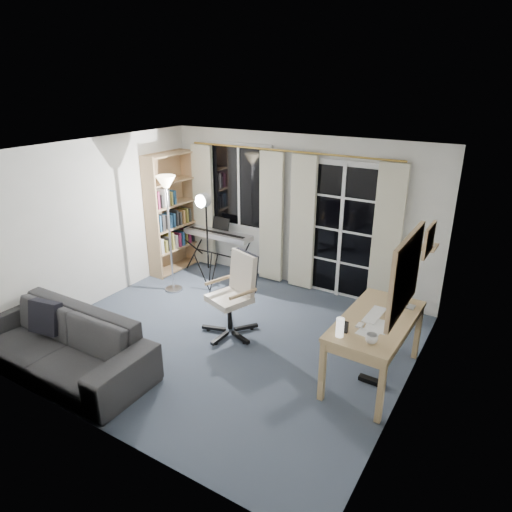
{
  "coord_description": "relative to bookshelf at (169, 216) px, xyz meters",
  "views": [
    {
      "loc": [
        3.01,
        -4.19,
        3.18
      ],
      "look_at": [
        0.25,
        0.35,
        1.08
      ],
      "focal_mm": 32.0,
      "sensor_mm": 36.0,
      "label": 1
    }
  ],
  "objects": [
    {
      "name": "floor",
      "position": [
        2.13,
        -1.4,
        -0.98
      ],
      "size": [
        4.5,
        4.0,
        0.02
      ],
      "primitive_type": "cube",
      "color": "#3B4356",
      "rests_on": "ground"
    },
    {
      "name": "window",
      "position": [
        1.08,
        0.57,
        0.53
      ],
      "size": [
        1.2,
        0.08,
        1.4
      ],
      "color": "white",
      "rests_on": "floor"
    },
    {
      "name": "french_door",
      "position": [
        2.88,
        0.57,
        0.06
      ],
      "size": [
        1.32,
        0.09,
        2.11
      ],
      "color": "white",
      "rests_on": "floor"
    },
    {
      "name": "curtains",
      "position": [
        1.99,
        0.48,
        0.13
      ],
      "size": [
        3.6,
        0.07,
        2.13
      ],
      "color": "gold",
      "rests_on": "floor"
    },
    {
      "name": "bookshelf",
      "position": [
        0.0,
        0.0,
        0.0
      ],
      "size": [
        0.37,
        0.96,
        2.03
      ],
      "rotation": [
        0.0,
        0.0,
        -0.05
      ],
      "color": "tan",
      "rests_on": "floor"
    },
    {
      "name": "torchiere_lamp",
      "position": [
        0.59,
        -0.66,
        0.51
      ],
      "size": [
        0.35,
        0.35,
        1.83
      ],
      "rotation": [
        0.0,
        0.0,
        -0.22
      ],
      "color": "#B2B2B7",
      "rests_on": "floor"
    },
    {
      "name": "keyboard_piano",
      "position": [
        0.8,
        0.3,
        -0.28
      ],
      "size": [
        1.24,
        0.6,
        0.9
      ],
      "rotation": [
        0.0,
        0.0,
        -0.01
      ],
      "color": "black",
      "rests_on": "floor"
    },
    {
      "name": "studio_light",
      "position": [
        1.05,
        -0.37,
        0.32
      ],
      "size": [
        0.31,
        0.32,
        1.61
      ],
      "rotation": [
        0.0,
        0.0,
        -0.11
      ],
      "color": "black",
      "rests_on": "floor"
    },
    {
      "name": "office_chair",
      "position": [
        2.16,
        -1.17,
        -0.32
      ],
      "size": [
        0.76,
        0.76,
        1.09
      ],
      "rotation": [
        0.0,
        0.0,
        -0.34
      ],
      "color": "black",
      "rests_on": "floor"
    },
    {
      "name": "desk",
      "position": [
        4.01,
        -1.23,
        -0.31
      ],
      "size": [
        0.74,
        1.42,
        0.75
      ],
      "rotation": [
        0.0,
        0.0,
        -0.03
      ],
      "color": "tan",
      "rests_on": "floor"
    },
    {
      "name": "monitor",
      "position": [
        4.2,
        -0.78,
        0.07
      ],
      "size": [
        0.18,
        0.54,
        0.47
      ],
      "rotation": [
        0.0,
        0.0,
        -0.03
      ],
      "color": "silver",
      "rests_on": "desk"
    },
    {
      "name": "desk_clutter",
      "position": [
        3.94,
        -1.46,
        -0.38
      ],
      "size": [
        0.46,
        0.85,
        0.95
      ],
      "rotation": [
        0.0,
        0.0,
        -0.03
      ],
      "color": "white",
      "rests_on": "desk"
    },
    {
      "name": "mug",
      "position": [
        4.11,
        -1.73,
        -0.15
      ],
      "size": [
        0.13,
        0.1,
        0.12
      ],
      "primitive_type": "imported",
      "rotation": [
        0.0,
        0.0,
        -0.03
      ],
      "color": "silver",
      "rests_on": "desk"
    },
    {
      "name": "wall_mirror",
      "position": [
        4.35,
        -1.75,
        0.58
      ],
      "size": [
        0.04,
        0.94,
        0.74
      ],
      "color": "tan",
      "rests_on": "floor"
    },
    {
      "name": "framed_print",
      "position": [
        4.36,
        -0.85,
        0.63
      ],
      "size": [
        0.03,
        0.42,
        0.32
      ],
      "color": "tan",
      "rests_on": "floor"
    },
    {
      "name": "wall_shelf",
      "position": [
        4.29,
        -0.35,
        0.44
      ],
      "size": [
        0.16,
        0.3,
        0.18
      ],
      "color": "tan",
      "rests_on": "floor"
    },
    {
      "name": "sofa",
      "position": [
        0.88,
        -2.95,
        -0.51
      ],
      "size": [
        2.33,
        0.7,
        0.91
      ],
      "rotation": [
        0.0,
        0.0,
        0.01
      ],
      "color": "#29292B",
      "rests_on": "floor"
    }
  ]
}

